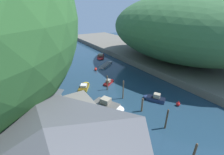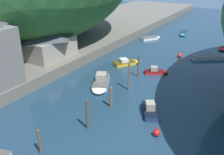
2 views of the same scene
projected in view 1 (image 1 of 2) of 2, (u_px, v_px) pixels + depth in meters
The scene contains 20 objects.
water_surface at pixel (108, 81), 34.55m from camera, with size 130.00×130.00×0.00m, color #1E384C.
right_bank at pixel (171, 61), 45.04m from camera, with size 22.00×120.00×1.57m.
hillside_right at pixel (182, 28), 41.02m from camera, with size 32.28×45.19×17.74m.
boathouse_shed at pixel (34, 101), 19.89m from camera, with size 5.91×7.97×4.69m.
boat_navy_launch at pixel (107, 64), 44.40m from camera, with size 6.25×4.89×0.51m.
boat_moored_right at pixel (109, 82), 33.46m from camera, with size 3.56×2.77×1.08m.
boat_far_upstream at pixel (101, 57), 51.14m from camera, with size 4.87×6.05×1.20m.
boat_near_quay at pixel (64, 58), 50.17m from camera, with size 1.68×3.97×0.63m.
boat_mid_channel at pixel (55, 67), 42.42m from camera, with size 3.86×4.64×0.55m.
boat_cabin_cruiser at pixel (109, 105), 25.24m from camera, with size 4.12×5.82×1.51m.
boat_yellow_tender at pixel (84, 86), 31.60m from camera, with size 3.80×4.43×0.99m.
boat_red_skiff at pixel (154, 98), 27.16m from camera, with size 3.16×4.06×1.47m.
mooring_post_nearest at pixel (195, 152), 16.10m from camera, with size 0.25×0.25×2.40m.
mooring_post_second at pixel (167, 119), 20.30m from camera, with size 0.24×0.24×3.18m.
mooring_post_middle at pixel (142, 105), 23.90m from camera, with size 0.30×0.30×2.48m.
mooring_post_fourth at pixel (123, 90), 27.14m from camera, with size 0.23×0.23×3.72m.
mooring_post_farthest at pixel (107, 83), 30.23m from camera, with size 0.24×0.24×3.18m.
channel_buoy_near at pixel (96, 69), 40.22m from camera, with size 0.77×0.77×1.15m.
channel_buoy_far at pixel (178, 104), 25.61m from camera, with size 0.67×0.67×1.01m.
person_on_quay at pixel (89, 148), 14.97m from camera, with size 0.22×0.38×1.69m.
Camera 1 is at (-15.77, 3.23, 15.17)m, focal length 24.00 mm.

